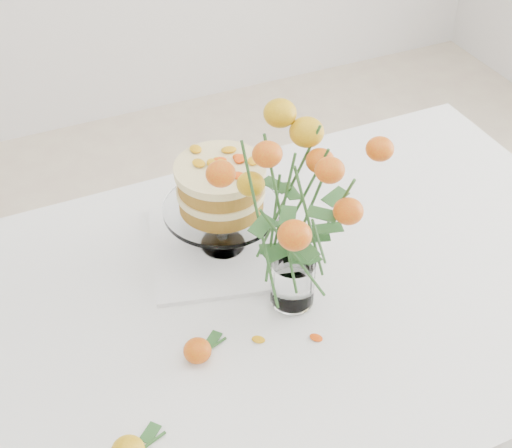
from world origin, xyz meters
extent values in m
cube|color=tan|center=(0.00, 0.00, 0.73)|extent=(1.40, 0.90, 0.04)
cylinder|color=tan|center=(0.62, 0.37, 0.35)|extent=(0.06, 0.06, 0.71)
cube|color=white|center=(0.00, 0.00, 0.75)|extent=(1.42, 0.92, 0.01)
cube|color=white|center=(0.00, 0.46, 0.65)|extent=(1.42, 0.01, 0.20)
cube|color=white|center=(-0.08, 0.16, 0.76)|extent=(0.37, 0.37, 0.01)
cylinder|color=white|center=(-0.08, 0.16, 0.82)|extent=(0.02, 0.02, 0.08)
cylinder|color=white|center=(-0.08, 0.16, 0.87)|extent=(0.24, 0.24, 0.01)
cylinder|color=#A07524|center=(-0.08, 0.16, 0.89)|extent=(0.22, 0.22, 0.03)
cylinder|color=#FFFCA4|center=(-0.08, 0.16, 0.91)|extent=(0.23, 0.23, 0.02)
cylinder|color=#A07524|center=(-0.08, 0.16, 0.94)|extent=(0.22, 0.22, 0.03)
cylinder|color=#FFFCA4|center=(-0.08, 0.16, 0.96)|extent=(0.23, 0.23, 0.02)
cylinder|color=white|center=(-0.02, -0.04, 0.76)|extent=(0.07, 0.07, 0.01)
cylinder|color=white|center=(-0.02, -0.04, 0.81)|extent=(0.09, 0.09, 0.10)
cylinder|color=#2A5823|center=(-0.37, -0.23, 0.76)|extent=(0.06, 0.03, 0.01)
ellipsoid|color=red|center=(-0.24, -0.09, 0.78)|extent=(0.05, 0.05, 0.04)
cylinder|color=#2A5823|center=(-0.20, -0.08, 0.76)|extent=(0.06, 0.02, 0.01)
ellipsoid|color=orange|center=(-0.12, -0.10, 0.76)|extent=(0.03, 0.02, 0.00)
ellipsoid|color=orange|center=(-0.02, -0.14, 0.76)|extent=(0.03, 0.02, 0.00)
camera|label=1|loc=(-0.48, -0.89, 1.78)|focal=50.00mm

